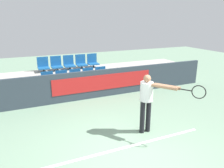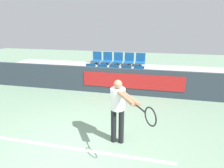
% 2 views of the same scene
% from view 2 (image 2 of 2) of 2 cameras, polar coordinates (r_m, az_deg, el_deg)
% --- Properties ---
extents(ground_plane, '(30.00, 30.00, 0.00)m').
position_cam_2_polar(ground_plane, '(4.15, -13.54, -23.38)').
color(ground_plane, gray).
extents(court_baseline, '(4.44, 0.08, 0.01)m').
position_cam_2_polar(court_baseline, '(4.42, -11.30, -20.12)').
color(court_baseline, white).
rests_on(court_baseline, ground).
extents(barrier_wall, '(11.23, 0.14, 1.09)m').
position_cam_2_polar(barrier_wall, '(7.16, -0.49, 1.09)').
color(barrier_wall, '#2D3842').
rests_on(barrier_wall, ground).
extents(bleacher_tier_front, '(10.83, 1.08, 0.40)m').
position_cam_2_polar(bleacher_tier_front, '(7.85, 0.33, 0.10)').
color(bleacher_tier_front, '#ADA89E').
rests_on(bleacher_tier_front, ground).
extents(bleacher_tier_middle, '(10.83, 1.08, 0.80)m').
position_cam_2_polar(bleacher_tier_middle, '(8.81, 1.75, 3.60)').
color(bleacher_tier_middle, '#ADA89E').
rests_on(bleacher_tier_middle, ground).
extents(stadium_chair_0, '(0.46, 0.45, 0.61)m').
position_cam_2_polar(stadium_chair_0, '(8.13, -7.13, 3.98)').
color(stadium_chair_0, '#333333').
rests_on(stadium_chair_0, bleacher_tier_front).
extents(stadium_chair_1, '(0.46, 0.45, 0.61)m').
position_cam_2_polar(stadium_chair_1, '(7.97, -3.36, 3.79)').
color(stadium_chair_1, '#333333').
rests_on(stadium_chair_1, bleacher_tier_front).
extents(stadium_chair_2, '(0.46, 0.45, 0.61)m').
position_cam_2_polar(stadium_chair_2, '(7.85, 0.54, 3.57)').
color(stadium_chair_2, '#333333').
rests_on(stadium_chair_2, bleacher_tier_front).
extents(stadium_chair_3, '(0.46, 0.45, 0.61)m').
position_cam_2_polar(stadium_chair_3, '(7.76, 4.54, 3.33)').
color(stadium_chair_3, '#333333').
rests_on(stadium_chair_3, bleacher_tier_front).
extents(stadium_chair_4, '(0.46, 0.45, 0.61)m').
position_cam_2_polar(stadium_chair_4, '(7.71, 8.61, 3.07)').
color(stadium_chair_4, '#333333').
rests_on(stadium_chair_4, bleacher_tier_front).
extents(stadium_chair_5, '(0.46, 0.45, 0.61)m').
position_cam_2_polar(stadium_chair_5, '(9.04, -5.02, 8.22)').
color(stadium_chair_5, '#333333').
rests_on(stadium_chair_5, bleacher_tier_middle).
extents(stadium_chair_6, '(0.46, 0.45, 0.61)m').
position_cam_2_polar(stadium_chair_6, '(8.90, -1.58, 8.11)').
color(stadium_chair_6, '#333333').
rests_on(stadium_chair_6, bleacher_tier_middle).
extents(stadium_chair_7, '(0.46, 0.45, 0.61)m').
position_cam_2_polar(stadium_chair_7, '(8.79, 1.95, 7.96)').
color(stadium_chair_7, '#333333').
rests_on(stadium_chair_7, bleacher_tier_middle).
extents(stadium_chair_8, '(0.46, 0.45, 0.61)m').
position_cam_2_polar(stadium_chair_8, '(8.71, 5.56, 7.78)').
color(stadium_chair_8, '#333333').
rests_on(stadium_chair_8, bleacher_tier_middle).
extents(stadium_chair_9, '(0.46, 0.45, 0.61)m').
position_cam_2_polar(stadium_chair_9, '(8.67, 9.22, 7.57)').
color(stadium_chair_9, '#333333').
rests_on(stadium_chair_9, bleacher_tier_middle).
extents(tennis_player, '(0.98, 1.35, 1.61)m').
position_cam_2_polar(tennis_player, '(3.97, 2.33, -7.25)').
color(tennis_player, black).
rests_on(tennis_player, ground).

